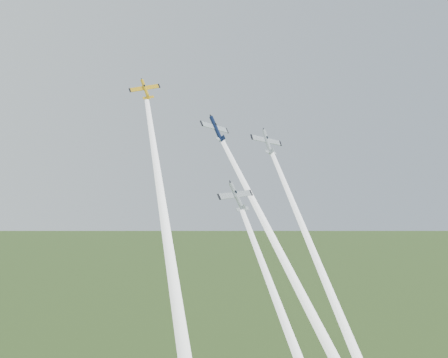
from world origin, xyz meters
TOP-DOWN VIEW (x-y plane):
  - plane_yellow at (-12.50, 4.79)m, footprint 6.73×6.79m
  - smoke_trail_yellow at (-18.82, -12.95)m, footprint 14.34×34.73m
  - plane_navy at (2.05, -0.69)m, footprint 8.77×7.14m
  - smoke_trail_navy at (5.03, -20.70)m, footprint 8.09×38.74m
  - plane_silver_right at (16.55, -1.50)m, footprint 10.19×6.90m
  - smoke_trail_silver_right at (13.72, -23.72)m, footprint 7.81×43.13m
  - plane_silver_low at (-2.09, -12.65)m, footprint 8.31×6.30m
  - smoke_trail_silver_low at (-3.78, -30.78)m, footprint 5.60×34.84m

SIDE VIEW (x-z plane):
  - smoke_trail_silver_low at x=-3.78m, z-range 37.11..86.55m
  - smoke_trail_silver_right at x=13.72m, z-range 36.95..98.73m
  - smoke_trail_navy at x=5.03m, z-range 45.63..101.01m
  - smoke_trail_yellow at x=-18.82m, z-range 57.57..108.85m
  - plane_silver_low at x=-2.09m, z-range 84.53..92.52m
  - plane_silver_right at x=16.55m, z-range 96.18..105.23m
  - plane_navy at x=2.05m, z-range 98.61..107.35m
  - plane_yellow at x=-12.50m, z-range 107.22..114.42m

